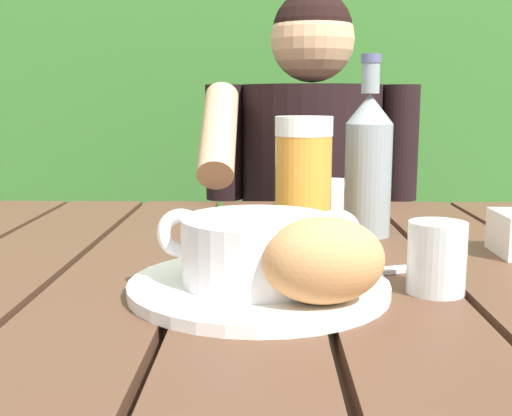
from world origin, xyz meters
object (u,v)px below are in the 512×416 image
soup_bowl (259,248)px  water_glass_small (437,258)px  bread_roll (324,260)px  beer_glass (303,181)px  serving_plate (259,287)px  beer_bottle (368,162)px  table_knife (375,270)px  diner_bowl (325,197)px  person_eating (310,210)px  chair_near_diner (305,282)px

soup_bowl → water_glass_small: bearing=0.5°
bread_roll → beer_glass: beer_glass is taller
serving_plate → water_glass_small: water_glass_small is taller
beer_glass → beer_bottle: beer_bottle is taller
table_knife → diner_bowl: bearing=92.8°
person_eating → water_glass_small: size_ratio=16.37×
soup_bowl → bread_roll: 0.09m
table_knife → bread_roll: bearing=-116.9°
chair_near_diner → soup_bowl: (-0.11, -1.02, 0.33)m
beer_bottle → table_knife: 0.23m
chair_near_diner → table_knife: (0.02, -0.95, 0.29)m
beer_glass → serving_plate: bearing=-104.8°
soup_bowl → bread_roll: size_ratio=1.62×
soup_bowl → bread_roll: bread_roll is taller
water_glass_small → table_knife: size_ratio=0.46×
soup_bowl → beer_glass: (0.06, 0.21, 0.04)m
serving_plate → chair_near_diner: bearing=83.8°
water_glass_small → table_knife: water_glass_small is taller
chair_near_diner → person_eating: (-0.00, -0.20, 0.23)m
soup_bowl → diner_bowl: 0.49m
serving_plate → diner_bowl: size_ratio=1.81×
soup_bowl → diner_bowl: soup_bowl is taller
serving_plate → bread_roll: 0.10m
soup_bowl → bread_roll: bearing=-49.4°
chair_near_diner → water_glass_small: 1.07m
serving_plate → table_knife: 0.15m
bread_roll → table_knife: 0.16m
person_eating → diner_bowl: bearing=-89.5°
serving_plate → water_glass_small: size_ratio=3.62×
beer_glass → diner_bowl: 0.28m
bread_roll → soup_bowl: bearing=130.6°
serving_plate → soup_bowl: 0.04m
person_eating → serving_plate: bearing=-97.4°
person_eating → water_glass_small: bearing=-85.0°
soup_bowl → diner_bowl: bearing=77.1°
beer_glass → diner_bowl: (0.05, 0.27, -0.06)m
diner_bowl → water_glass_small: bearing=-81.8°
serving_plate → beer_bottle: (0.15, 0.28, 0.10)m
beer_glass → bread_roll: bearing=-89.4°
water_glass_small → table_knife: 0.09m
diner_bowl → serving_plate: bearing=-102.9°
bread_roll → diner_bowl: (0.05, 0.55, -0.03)m
diner_bowl → table_knife: bearing=-87.2°
chair_near_diner → water_glass_small: bearing=-86.1°
diner_bowl → soup_bowl: bearing=-102.9°
serving_plate → beer_bottle: size_ratio=1.04×
water_glass_small → diner_bowl: bearing=98.2°
serving_plate → beer_bottle: beer_bottle is taller
beer_glass → diner_bowl: bearing=78.6°
beer_glass → diner_bowl: beer_glass is taller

